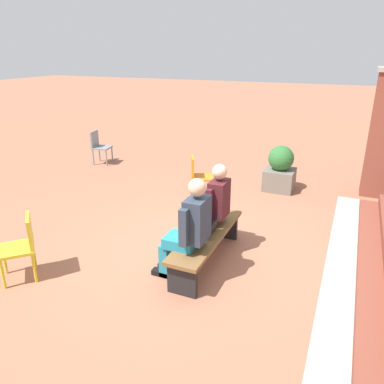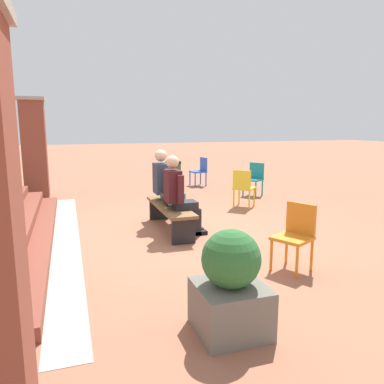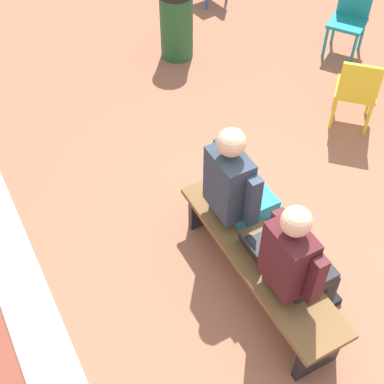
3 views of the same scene
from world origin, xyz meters
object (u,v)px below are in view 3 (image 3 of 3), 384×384
Objects in this scene: laptop at (258,248)px; litter_bin at (177,24)px; bench at (259,261)px; plastic_chair_near_bench_left at (357,89)px; person_adult at (240,189)px; person_student at (298,263)px; plastic_chair_far_right at (350,16)px.

litter_bin is at bearing -16.87° from laptop.
plastic_chair_near_bench_left reaches higher than bench.
person_adult is at bearing -10.86° from laptop.
laptop is (0.36, 0.08, -0.21)m from person_student.
person_adult reaches higher than bench.
plastic_chair_far_right is (2.46, -2.92, 0.13)m from bench.
bench is 1.31× the size of person_adult.
plastic_chair_far_right is 2.12m from litter_bin.
laptop is 3.49m from litter_bin.
person_adult is 4.30× the size of laptop.
person_adult reaches higher than laptop.
litter_bin reaches higher than laptop.
litter_bin reaches higher than plastic_chair_far_right.
plastic_chair_near_bench_left is 2.34m from litter_bin.
laptop is at bearing 12.26° from person_student.
laptop is 3.81m from plastic_chair_far_right.
litter_bin is at bearing -17.72° from person_adult.
person_adult reaches higher than person_student.
litter_bin is at bearing -14.17° from person_student.
person_student is at bearing -168.87° from bench.
litter_bin is (3.70, -0.93, -0.28)m from person_student.
bench is at bearing 163.42° from litter_bin.
person_adult is 2.12m from plastic_chair_near_bench_left.
litter_bin is (2.11, 1.01, -0.05)m from plastic_chair_near_bench_left.
person_adult is at bearing 112.66° from plastic_chair_near_bench_left.
person_adult is 3.50m from plastic_chair_far_right.
plastic_chair_far_right is at bearing -37.08° from plastic_chair_near_bench_left.
plastic_chair_far_right is (2.01, -2.85, -0.25)m from person_adult.
person_student is 4.00m from plastic_chair_far_right.
person_student is 3.83m from litter_bin.
litter_bin is at bearing 25.63° from plastic_chair_near_bench_left.
person_student is at bearing 165.83° from litter_bin.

